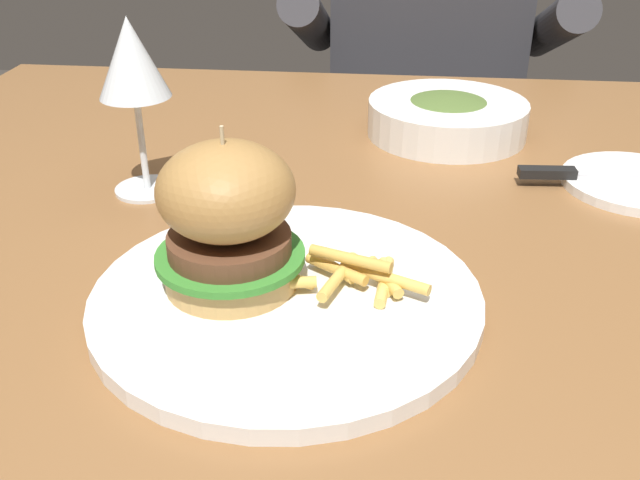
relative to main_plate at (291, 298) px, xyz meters
The scene contains 9 objects.
dining_table 0.24m from the main_plate, 69.96° to the left, with size 1.25×0.93×0.74m.
main_plate is the anchor object (origin of this frame).
burger_sandwich 0.08m from the main_plate, behind, with size 0.12×0.12×0.13m.
fries_pile 0.05m from the main_plate, 13.50° to the left, with size 0.14×0.07×0.03m.
wine_glass 0.30m from the main_plate, 131.76° to the left, with size 0.07×0.07×0.18m.
bread_plate 0.43m from the main_plate, 37.96° to the left, with size 0.16×0.16×0.01m, color white.
table_knife 0.39m from the main_plate, 42.03° to the left, with size 0.19×0.03×0.01m.
soup_bowl 0.43m from the main_plate, 70.46° to the left, with size 0.20×0.20×0.05m.
diner_person 0.97m from the main_plate, 81.92° to the left, with size 0.51×0.36×1.18m.
Camera 1 is at (-0.00, -0.67, 1.05)m, focal length 40.00 mm.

